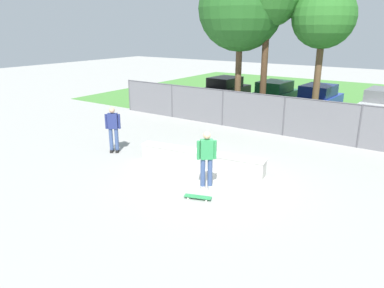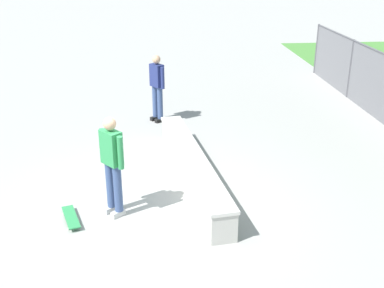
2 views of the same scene
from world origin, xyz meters
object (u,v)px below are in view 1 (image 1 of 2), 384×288
skateboarder (207,158)px  skateboard (198,197)px  tree_near_left (241,8)px  tree_mid (324,18)px  car_black (224,90)px  car_green (273,95)px  concrete_ledge (200,159)px  car_silver (382,104)px  car_blue (317,100)px  bystander (113,128)px

skateboarder → skateboard: 1.22m
tree_near_left → tree_mid: tree_near_left is taller
skateboard → car_black: 14.63m
tree_near_left → car_black: 6.89m
tree_near_left → car_green: size_ratio=1.81×
concrete_ledge → car_silver: car_silver is taller
concrete_ledge → car_green: car_green is taller
concrete_ledge → skateboarder: (1.18, -1.48, 0.71)m
tree_mid → car_silver: bearing=52.8°
tree_near_left → skateboard: bearing=-68.8°
concrete_ledge → car_silver: size_ratio=1.10×
skateboarder → car_blue: bearing=91.1°
concrete_ledge → car_black: (-5.18, 10.81, 0.54)m
car_silver → skateboard: bearing=-102.0°
tree_mid → car_black: size_ratio=1.56×
skateboard → tree_near_left: (-3.55, 9.17, 5.60)m
car_green → car_silver: same height
skateboard → car_blue: 13.04m
skateboard → car_green: car_green is taller
tree_near_left → car_silver: size_ratio=1.81×
car_blue → bystander: (-4.63, -11.39, 0.17)m
tree_mid → car_silver: (2.62, 3.46, -4.36)m
car_green → car_silver: 6.00m
skateboarder → car_silver: size_ratio=0.42×
tree_mid → car_blue: (-0.70, 2.90, -4.36)m
car_black → car_blue: size_ratio=1.00×
tree_mid → bystander: 10.87m
car_green → bystander: size_ratio=2.37×
skateboard → car_black: bearing=116.7°
car_black → car_green: bearing=0.4°
skateboarder → concrete_ledge: bearing=128.6°
skateboard → bystander: bearing=162.3°
skateboard → tree_near_left: size_ratio=0.11×
concrete_ledge → car_black: car_black is taller
car_blue → tree_mid: bearing=-76.4°
car_green → car_blue: same height
skateboard → car_silver: car_silver is taller
concrete_ledge → skateboard: size_ratio=5.76×
tree_mid → car_silver: size_ratio=1.56×
car_green → car_blue: size_ratio=1.00×
car_black → skateboard: bearing=-63.3°
concrete_ledge → car_black: bearing=115.6°
car_silver → bystander: size_ratio=2.37×
concrete_ledge → tree_near_left: 9.04m
skateboarder → tree_mid: tree_mid is taller
car_black → car_silver: same height
concrete_ledge → tree_mid: 9.42m
car_blue → car_silver: (3.32, 0.56, 0.00)m
tree_mid → car_blue: tree_mid is taller
bystander → car_silver: bearing=56.3°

